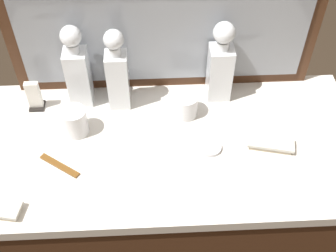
# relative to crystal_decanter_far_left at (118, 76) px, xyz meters

# --- Properties ---
(dresser) EXTENTS (1.26, 0.60, 0.86)m
(dresser) POSITION_rel_crystal_decanter_far_left_xyz_m (0.16, -0.19, -0.55)
(dresser) COLOR #472816
(dresser) RESTS_ON ground_plane
(dresser_mirror) EXTENTS (1.03, 0.03, 0.61)m
(dresser_mirror) POSITION_rel_crystal_decanter_far_left_xyz_m (0.16, 0.09, 0.18)
(dresser_mirror) COLOR #472816
(dresser_mirror) RESTS_ON dresser
(crystal_decanter_far_left) EXTENTS (0.07, 0.07, 0.30)m
(crystal_decanter_far_left) POSITION_rel_crystal_decanter_far_left_xyz_m (0.00, 0.00, 0.00)
(crystal_decanter_far_left) COLOR white
(crystal_decanter_far_left) RESTS_ON dresser
(crystal_decanter_center) EXTENTS (0.08, 0.08, 0.30)m
(crystal_decanter_center) POSITION_rel_crystal_decanter_far_left_xyz_m (0.34, 0.03, -0.00)
(crystal_decanter_center) COLOR white
(crystal_decanter_center) RESTS_ON dresser
(crystal_decanter_far_right) EXTENTS (0.08, 0.08, 0.31)m
(crystal_decanter_far_right) POSITION_rel_crystal_decanter_far_left_xyz_m (-0.13, 0.02, 0.00)
(crystal_decanter_far_right) COLOR white
(crystal_decanter_far_right) RESTS_ON dresser
(crystal_tumbler_front) EXTENTS (0.08, 0.08, 0.08)m
(crystal_tumbler_front) POSITION_rel_crystal_decanter_far_left_xyz_m (0.22, -0.06, -0.09)
(crystal_tumbler_front) COLOR white
(crystal_tumbler_front) RESTS_ON dresser
(crystal_tumbler_rear) EXTENTS (0.08, 0.08, 0.09)m
(crystal_tumbler_rear) POSITION_rel_crystal_decanter_far_left_xyz_m (-0.14, -0.13, -0.08)
(crystal_tumbler_rear) COLOR white
(crystal_tumbler_rear) RESTS_ON dresser
(silver_brush_left) EXTENTS (0.16, 0.09, 0.02)m
(silver_brush_left) POSITION_rel_crystal_decanter_far_left_xyz_m (0.48, -0.22, -0.11)
(silver_brush_left) COLOR #B7A88C
(silver_brush_left) RESTS_ON dresser
(porcelain_dish) EXTENTS (0.07, 0.07, 0.01)m
(porcelain_dish) POSITION_rel_crystal_decanter_far_left_xyz_m (0.29, -0.22, -0.12)
(porcelain_dish) COLOR silver
(porcelain_dish) RESTS_ON dresser
(tortoiseshell_comb) EXTENTS (0.13, 0.10, 0.01)m
(tortoiseshell_comb) POSITION_rel_crystal_decanter_far_left_xyz_m (-0.18, -0.27, -0.12)
(tortoiseshell_comb) COLOR brown
(tortoiseshell_comb) RESTS_ON dresser
(napkin_holder) EXTENTS (0.05, 0.05, 0.11)m
(napkin_holder) POSITION_rel_crystal_decanter_far_left_xyz_m (-0.29, -0.01, -0.08)
(napkin_holder) COLOR black
(napkin_holder) RESTS_ON dresser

